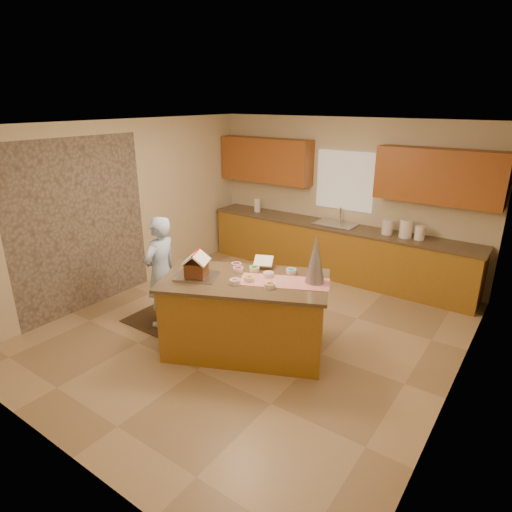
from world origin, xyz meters
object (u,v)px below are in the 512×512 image
at_px(tinsel_tree, 316,259).
at_px(gingerbread_house, 196,267).
at_px(island_base, 245,317).
at_px(boy, 161,272).

relative_size(tinsel_tree, gingerbread_house, 1.49).
bearing_deg(island_base, gingerbread_house, -174.81).
distance_m(island_base, gingerbread_house, 0.86).
height_order(island_base, tinsel_tree, tinsel_tree).
bearing_deg(tinsel_tree, gingerbread_house, -151.01).
bearing_deg(boy, tinsel_tree, 99.11).
bearing_deg(gingerbread_house, tinsel_tree, 28.99).
height_order(tinsel_tree, gingerbread_house, tinsel_tree).
height_order(tinsel_tree, boy, boy).
bearing_deg(gingerbread_house, boy, 167.86).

